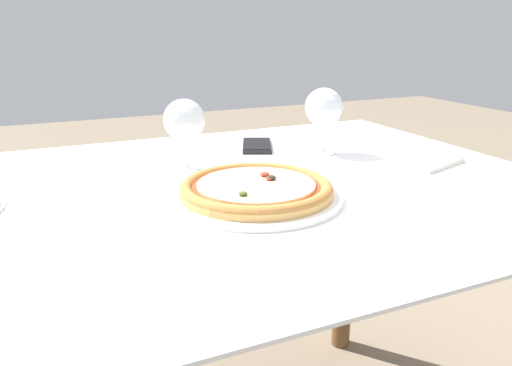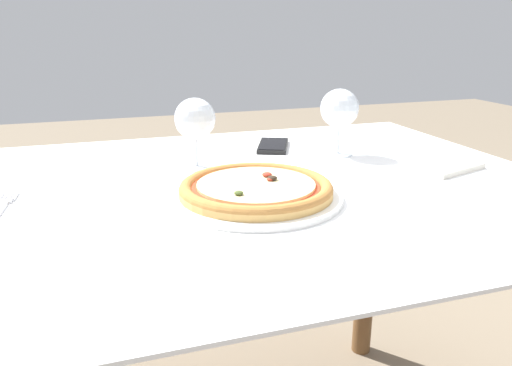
{
  "view_description": "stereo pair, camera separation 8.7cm",
  "coord_description": "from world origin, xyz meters",
  "px_view_note": "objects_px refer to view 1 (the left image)",
  "views": [
    {
      "loc": [
        -0.33,
        -0.84,
        1.03
      ],
      "look_at": [
        0.01,
        -0.09,
        0.77
      ],
      "focal_mm": 35.0,
      "sensor_mm": 36.0,
      "label": 1
    },
    {
      "loc": [
        -0.25,
        -0.87,
        1.03
      ],
      "look_at": [
        0.01,
        -0.09,
        0.77
      ],
      "focal_mm": 35.0,
      "sensor_mm": 36.0,
      "label": 2
    }
  ],
  "objects_px": {
    "cell_phone": "(257,145)",
    "dining_table": "(233,230)",
    "wine_glass_far_left": "(324,108)",
    "pizza_plate": "(256,190)",
    "wine_glass_far_right": "(184,121)"
  },
  "relations": [
    {
      "from": "cell_phone",
      "to": "dining_table",
      "type": "bearing_deg",
      "value": -123.01
    },
    {
      "from": "dining_table",
      "to": "pizza_plate",
      "type": "xyz_separation_m",
      "value": [
        0.01,
        -0.09,
        0.11
      ]
    },
    {
      "from": "dining_table",
      "to": "wine_glass_far_right",
      "type": "relative_size",
      "value": 8.47
    },
    {
      "from": "wine_glass_far_left",
      "to": "cell_phone",
      "type": "relative_size",
      "value": 0.97
    },
    {
      "from": "dining_table",
      "to": "pizza_plate",
      "type": "distance_m",
      "value": 0.14
    },
    {
      "from": "dining_table",
      "to": "wine_glass_far_right",
      "type": "bearing_deg",
      "value": 108.06
    },
    {
      "from": "wine_glass_far_left",
      "to": "cell_phone",
      "type": "distance_m",
      "value": 0.19
    },
    {
      "from": "cell_phone",
      "to": "wine_glass_far_right",
      "type": "bearing_deg",
      "value": -151.38
    },
    {
      "from": "wine_glass_far_right",
      "to": "cell_phone",
      "type": "bearing_deg",
      "value": 28.62
    },
    {
      "from": "cell_phone",
      "to": "pizza_plate",
      "type": "bearing_deg",
      "value": -114.49
    },
    {
      "from": "dining_table",
      "to": "pizza_plate",
      "type": "relative_size",
      "value": 4.17
    },
    {
      "from": "dining_table",
      "to": "wine_glass_far_left",
      "type": "height_order",
      "value": "wine_glass_far_left"
    },
    {
      "from": "pizza_plate",
      "to": "wine_glass_far_left",
      "type": "relative_size",
      "value": 1.96
    },
    {
      "from": "wine_glass_far_left",
      "to": "cell_phone",
      "type": "height_order",
      "value": "wine_glass_far_left"
    },
    {
      "from": "wine_glass_far_right",
      "to": "cell_phone",
      "type": "xyz_separation_m",
      "value": [
        0.22,
        0.12,
        -0.1
      ]
    }
  ]
}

